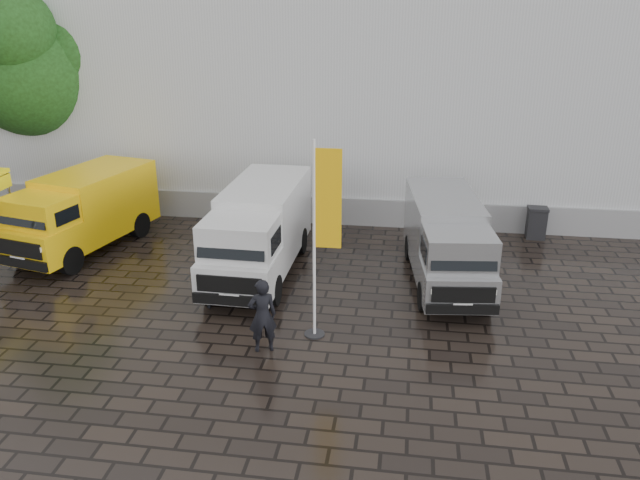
# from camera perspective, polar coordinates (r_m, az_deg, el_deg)

# --- Properties ---
(ground) EXTENTS (120.00, 120.00, 0.00)m
(ground) POSITION_cam_1_polar(r_m,az_deg,el_deg) (15.60, 1.21, -8.46)
(ground) COLOR black
(ground) RESTS_ON ground
(exhibition_hall) EXTENTS (44.00, 16.00, 12.00)m
(exhibition_hall) POSITION_cam_1_polar(r_m,az_deg,el_deg) (29.51, 9.47, 17.59)
(exhibition_hall) COLOR silver
(exhibition_hall) RESTS_ON ground
(hall_plinth) EXTENTS (44.00, 0.15, 1.00)m
(hall_plinth) POSITION_cam_1_polar(r_m,az_deg,el_deg) (22.60, 8.81, 2.31)
(hall_plinth) COLOR gray
(hall_plinth) RESTS_ON ground
(van_yellow) EXTENTS (3.23, 5.73, 2.49)m
(van_yellow) POSITION_cam_1_polar(r_m,az_deg,el_deg) (21.53, -20.92, 2.27)
(van_yellow) COLOR yellow
(van_yellow) RESTS_ON ground
(van_white) EXTENTS (2.11, 6.02, 2.59)m
(van_white) POSITION_cam_1_polar(r_m,az_deg,el_deg) (18.39, -5.58, 0.65)
(van_white) COLOR silver
(van_white) RESTS_ON ground
(van_silver) EXTENTS (2.47, 5.70, 2.39)m
(van_silver) POSITION_cam_1_polar(r_m,az_deg,el_deg) (18.14, 11.46, -0.31)
(van_silver) COLOR #A0A1A4
(van_silver) RESTS_ON ground
(flagpole) EXTENTS (0.88, 0.50, 4.86)m
(flagpole) POSITION_cam_1_polar(r_m,az_deg,el_deg) (14.33, 0.18, 0.73)
(flagpole) COLOR black
(flagpole) RESTS_ON ground
(tree) EXTENTS (4.74, 4.74, 8.51)m
(tree) POSITION_cam_1_polar(r_m,az_deg,el_deg) (26.52, -25.11, 14.41)
(tree) COLOR black
(tree) RESTS_ON ground
(wheelie_bin) EXTENTS (0.69, 0.69, 1.09)m
(wheelie_bin) POSITION_cam_1_polar(r_m,az_deg,el_deg) (22.65, 19.18, 1.52)
(wheelie_bin) COLOR black
(wheelie_bin) RESTS_ON ground
(person_front) EXTENTS (0.78, 0.65, 1.82)m
(person_front) POSITION_cam_1_polar(r_m,az_deg,el_deg) (14.51, -5.29, -6.89)
(person_front) COLOR black
(person_front) RESTS_ON ground
(person_tent) EXTENTS (1.08, 1.06, 1.75)m
(person_tent) POSITION_cam_1_polar(r_m,az_deg,el_deg) (16.74, -9.15, -3.22)
(person_tent) COLOR black
(person_tent) RESTS_ON ground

